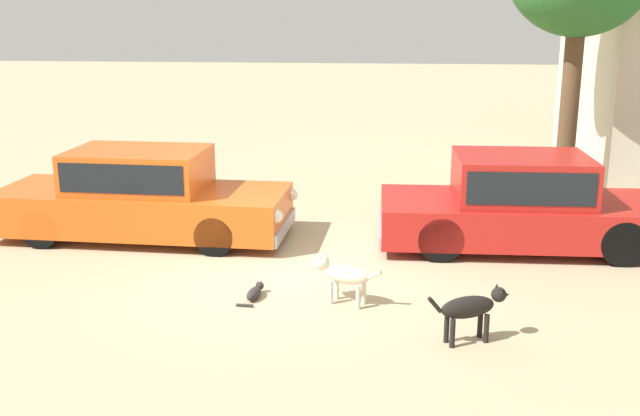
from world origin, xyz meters
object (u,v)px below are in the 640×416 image
object	(u,v)px
stray_dog_tan	(472,308)
stray_cat	(255,293)
parked_sedan_nearest	(142,194)
parked_sedan_second	(522,202)
stray_dog_spotted	(342,274)

from	to	relation	value
stray_dog_tan	stray_cat	bearing A→B (deg)	134.94
parked_sedan_nearest	stray_dog_tan	xyz separation A→B (m)	(4.93, -3.54, -0.30)
parked_sedan_second	stray_dog_spotted	xyz separation A→B (m)	(-2.63, -2.60, -0.32)
stray_dog_spotted	stray_dog_tan	distance (m)	1.83
stray_dog_spotted	stray_cat	xyz separation A→B (m)	(-1.13, 0.06, -0.32)
parked_sedan_second	stray_dog_tan	xyz separation A→B (m)	(-1.10, -3.61, -0.30)
parked_sedan_nearest	parked_sedan_second	bearing A→B (deg)	2.90
stray_dog_spotted	stray_cat	world-z (taller)	stray_dog_spotted
stray_cat	parked_sedan_nearest	bearing A→B (deg)	51.95
parked_sedan_second	stray_dog_spotted	world-z (taller)	parked_sedan_second
parked_sedan_second	stray_dog_spotted	bearing A→B (deg)	-136.44
parked_sedan_second	stray_dog_tan	bearing A→B (deg)	-108.09
parked_sedan_second	stray_cat	size ratio (longest dim) A/B	7.78
parked_sedan_second	stray_dog_tan	size ratio (longest dim) A/B	4.71
parked_sedan_nearest	parked_sedan_second	xyz separation A→B (m)	(6.04, 0.07, -0.00)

